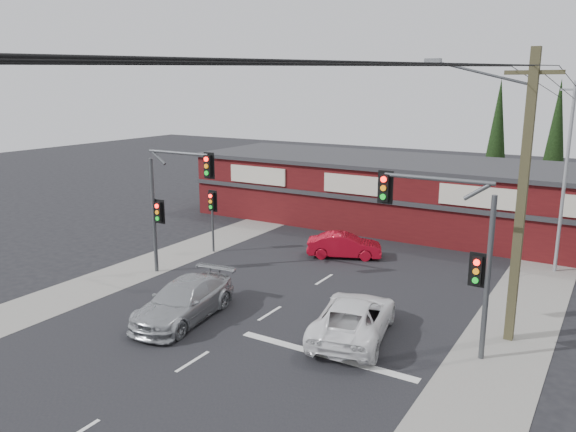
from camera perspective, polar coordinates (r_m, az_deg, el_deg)
The scene contains 18 objects.
ground at distance 22.11m, azimuth -2.59°, elevation -10.32°, with size 120.00×120.00×0.00m, color black.
road_strip at distance 26.12m, azimuth 3.55°, elevation -6.55°, with size 14.00×70.00×0.01m, color black.
verge_left at distance 30.77m, azimuth -10.63°, elevation -3.67°, with size 3.00×70.00×0.02m, color gray.
verge_right at distance 23.70m, azimuth 22.34°, elevation -9.67°, with size 3.00×70.00×0.02m, color gray.
stop_line at distance 19.32m, azimuth 3.77°, elevation -13.93°, with size 6.50×0.35×0.01m, color silver.
white_suv at distance 20.46m, azimuth 6.68°, elevation -10.21°, with size 2.39×5.18×1.44m, color white.
silver_suv at distance 22.10m, azimuth -10.55°, elevation -8.47°, with size 2.07×5.10×1.48m, color #AFB3B5.
red_sedan at distance 29.47m, azimuth 5.75°, elevation -2.99°, with size 1.34×3.84×1.26m, color #AE0A1D.
lane_dashes at distance 32.25m, azimuth 9.41°, elevation -2.82°, with size 0.12×61.74×0.01m.
shop_building at distance 36.59m, azimuth 10.98°, elevation 2.43°, with size 27.30×8.40×4.22m.
conifer_near at distance 41.69m, azimuth 20.47°, elevation 7.79°, with size 1.80×1.80×9.25m.
conifer_far at distance 43.16m, azimuth 25.57°, elevation 7.49°, with size 1.80×1.80×9.25m.
traffic_mast_left at distance 26.33m, azimuth -11.94°, elevation 2.22°, with size 3.77×0.27×5.97m.
traffic_mast_right at distance 19.01m, azimuth 16.54°, elevation -2.21°, with size 3.96×0.27×5.97m.
pedestal_signal at distance 30.09m, azimuth -7.70°, elevation 0.78°, with size 0.55×0.27×3.38m.
utility_pole at distance 20.31m, azimuth 22.36°, elevation 2.50°, with size 4.38×0.59×10.00m.
steel_pole at distance 29.20m, azimuth 26.35°, elevation 3.73°, with size 1.20×0.16×9.00m.
power_lines at distance 14.63m, azimuth 20.51°, elevation 13.26°, with size 2.01×29.00×1.22m.
Camera 1 is at (11.33, -16.82, 8.82)m, focal length 35.00 mm.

